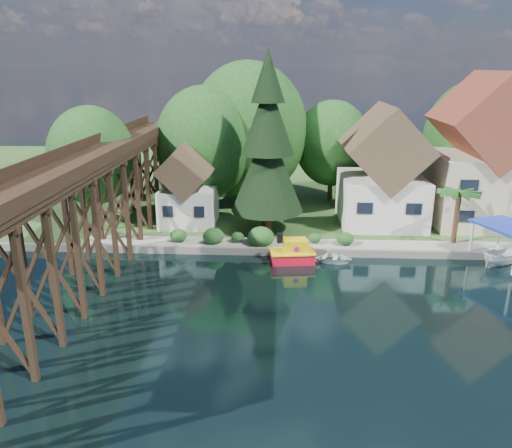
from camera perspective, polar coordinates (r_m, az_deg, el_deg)
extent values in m
plane|color=black|center=(33.60, 6.80, -8.58)|extent=(140.00, 140.00, 0.00)
cube|color=#28471C|center=(65.75, 5.00, 4.82)|extent=(140.00, 52.00, 0.50)
cube|color=slate|center=(41.23, 11.70, -3.28)|extent=(60.00, 0.40, 0.62)
cube|color=gray|center=(42.71, 14.12, -2.40)|extent=(50.00, 2.60, 0.06)
cube|color=black|center=(29.37, -25.05, -5.65)|extent=(4.00, 0.36, 8.00)
cube|color=black|center=(32.01, -22.47, -3.44)|extent=(4.00, 0.36, 8.00)
cube|color=black|center=(34.74, -20.29, -1.57)|extent=(4.00, 0.36, 8.00)
cube|color=black|center=(37.54, -18.44, 0.03)|extent=(4.00, 0.36, 8.00)
cube|color=black|center=(40.41, -16.85, 1.40)|extent=(4.00, 0.36, 8.00)
cube|color=black|center=(43.32, -15.47, 2.59)|extent=(4.00, 0.36, 8.00)
cube|color=black|center=(46.27, -14.26, 3.63)|extent=(4.00, 0.36, 8.00)
cube|color=black|center=(49.25, -13.20, 4.54)|extent=(4.00, 0.36, 8.00)
cube|color=black|center=(52.25, -12.25, 5.35)|extent=(4.00, 0.36, 8.00)
cube|color=black|center=(55.28, -11.41, 6.06)|extent=(4.00, 0.36, 8.00)
cube|color=black|center=(58.33, -10.65, 6.70)|extent=(4.00, 0.36, 8.00)
cube|color=black|center=(39.79, -19.95, 6.86)|extent=(0.35, 44.00, 0.35)
cube|color=black|center=(38.58, -15.11, 7.00)|extent=(0.35, 44.00, 0.35)
cube|color=black|center=(39.10, -17.61, 7.37)|extent=(4.00, 44.00, 0.30)
cube|color=black|center=(39.76, -20.41, 8.05)|extent=(0.12, 44.00, 0.80)
cube|color=black|center=(38.36, -14.86, 8.25)|extent=(0.12, 44.00, 0.80)
cube|color=white|center=(48.54, 14.04, 2.77)|extent=(7.50, 8.00, 4.50)
cube|color=brown|center=(47.55, 14.48, 8.54)|extent=(7.64, 8.64, 7.64)
cube|color=black|center=(44.27, 12.33, 1.77)|extent=(1.35, 0.08, 1.00)
cube|color=black|center=(45.15, 17.60, 1.65)|extent=(1.35, 0.08, 1.00)
cube|color=beige|center=(51.27, 23.95, 3.70)|extent=(8.50, 8.50, 6.50)
cube|color=brown|center=(50.29, 24.86, 10.68)|extent=(8.65, 9.18, 8.65)
cube|color=black|center=(46.46, 23.06, 2.90)|extent=(1.53, 0.08, 1.00)
cube|color=white|center=(47.10, -7.68, 2.07)|extent=(5.00, 5.00, 3.50)
cube|color=brown|center=(46.29, -7.86, 6.30)|extent=(5.09, 5.40, 5.09)
cube|color=black|center=(44.95, -10.03, 1.42)|extent=(0.90, 0.08, 1.00)
cube|color=black|center=(44.41, -6.50, 1.38)|extent=(0.90, 0.08, 1.00)
cylinder|color=#382314|center=(51.11, -5.70, 3.95)|extent=(0.50, 0.50, 4.50)
ellipsoid|color=#1B4518|center=(50.20, -5.86, 9.23)|extent=(4.40, 4.40, 5.06)
cylinder|color=#382314|center=(54.50, -0.91, 5.14)|extent=(0.50, 0.50, 4.95)
ellipsoid|color=#1B4518|center=(53.61, -0.93, 10.60)|extent=(5.00, 5.00, 5.75)
cylinder|color=#382314|center=(55.71, 8.47, 4.76)|extent=(0.50, 0.50, 4.05)
ellipsoid|color=#1B4518|center=(54.93, 8.68, 9.11)|extent=(4.00, 4.00, 4.60)
cylinder|color=#382314|center=(59.03, 23.18, 4.47)|extent=(0.50, 0.50, 4.50)
ellipsoid|color=#1B4518|center=(58.25, 23.74, 9.01)|extent=(4.60, 4.60, 5.29)
cylinder|color=#382314|center=(49.93, -17.81, 2.59)|extent=(0.50, 0.50, 4.05)
ellipsoid|color=#1B4518|center=(49.06, -18.28, 7.41)|extent=(4.00, 4.00, 4.60)
ellipsoid|color=#18431A|center=(41.92, -4.89, -1.22)|extent=(1.98, 1.98, 1.53)
ellipsoid|color=#18431A|center=(42.04, -2.13, -1.36)|extent=(1.54, 1.54, 1.19)
ellipsoid|color=#18431A|center=(41.36, 0.57, -1.30)|extent=(2.20, 2.20, 1.70)
ellipsoid|color=#18431A|center=(42.64, -8.85, -1.17)|extent=(1.76, 1.76, 1.36)
ellipsoid|color=#18431A|center=(42.07, 6.74, -1.46)|extent=(1.54, 1.54, 1.19)
ellipsoid|color=#18431A|center=(42.01, 10.17, -1.53)|extent=(1.76, 1.76, 1.36)
cylinder|color=#382314|center=(44.74, 1.28, 0.98)|extent=(0.87, 0.87, 2.89)
cone|color=black|center=(43.69, 1.32, 6.44)|extent=(6.37, 6.37, 7.72)
cone|color=black|center=(43.06, 1.36, 12.11)|extent=(4.63, 4.63, 6.27)
cone|color=black|center=(42.86, 1.39, 16.61)|extent=(2.89, 2.89, 4.34)
cylinder|color=#382314|center=(44.62, 21.89, 0.48)|extent=(0.42, 0.42, 4.16)
ellipsoid|color=#194C1C|center=(44.06, 22.23, 3.29)|extent=(3.66, 3.66, 0.94)
cube|color=red|center=(39.38, 4.17, -3.83)|extent=(3.54, 2.20, 0.89)
cube|color=yellow|center=(39.21, 4.18, -3.18)|extent=(3.67, 2.32, 0.11)
cube|color=yellow|center=(39.08, 4.52, -2.53)|extent=(1.94, 1.55, 1.11)
cylinder|color=black|center=(38.67, 2.75, -1.58)|extent=(0.49, 0.49, 0.78)
cylinder|color=#B90E6D|center=(38.44, 4.68, -2.88)|extent=(0.41, 0.14, 0.40)
cylinder|color=#B90E6D|center=(39.72, 4.37, -2.19)|extent=(0.41, 0.14, 0.40)
cylinder|color=#B90E6D|center=(39.22, 5.81, -2.49)|extent=(0.14, 0.41, 0.40)
imported|color=white|center=(40.01, 8.15, -3.57)|extent=(4.87, 4.24, 0.84)
imported|color=white|center=(43.01, 26.58, -3.29)|extent=(4.33, 2.90, 1.57)
cube|color=#1A30AA|center=(42.30, 27.01, -0.31)|extent=(5.05, 5.93, 0.19)
cylinder|color=white|center=(45.14, 26.10, -1.02)|extent=(0.19, 0.19, 2.82)
cylinder|color=white|center=(43.25, 23.41, -1.42)|extent=(0.19, 0.19, 2.82)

